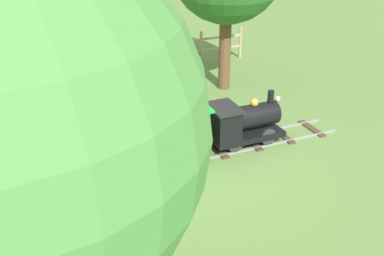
{
  "coord_description": "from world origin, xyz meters",
  "views": [
    {
      "loc": [
        6.84,
        -2.77,
        4.29
      ],
      "look_at": [
        0.0,
        0.16,
        0.55
      ],
      "focal_mm": 43.89,
      "sensor_mm": 36.0,
      "label": 1
    }
  ],
  "objects_px": {
    "locomotive": "(242,122)",
    "conductor_person": "(195,85)",
    "passenger_car": "(133,146)",
    "oak_tree_far": "(1,132)"
  },
  "relations": [
    {
      "from": "passenger_car",
      "to": "oak_tree_far",
      "type": "height_order",
      "value": "oak_tree_far"
    },
    {
      "from": "conductor_person",
      "to": "oak_tree_far",
      "type": "height_order",
      "value": "oak_tree_far"
    },
    {
      "from": "passenger_car",
      "to": "conductor_person",
      "type": "xyz_separation_m",
      "value": [
        -0.92,
        1.56,
        0.54
      ]
    },
    {
      "from": "conductor_person",
      "to": "oak_tree_far",
      "type": "bearing_deg",
      "value": -34.89
    },
    {
      "from": "locomotive",
      "to": "conductor_person",
      "type": "height_order",
      "value": "conductor_person"
    },
    {
      "from": "locomotive",
      "to": "passenger_car",
      "type": "height_order",
      "value": "passenger_car"
    },
    {
      "from": "passenger_car",
      "to": "oak_tree_far",
      "type": "xyz_separation_m",
      "value": [
        4.04,
        -1.9,
        2.57
      ]
    },
    {
      "from": "conductor_person",
      "to": "locomotive",
      "type": "bearing_deg",
      "value": 30.22
    },
    {
      "from": "locomotive",
      "to": "conductor_person",
      "type": "bearing_deg",
      "value": -149.78
    },
    {
      "from": "conductor_person",
      "to": "oak_tree_far",
      "type": "relative_size",
      "value": 0.38
    }
  ]
}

